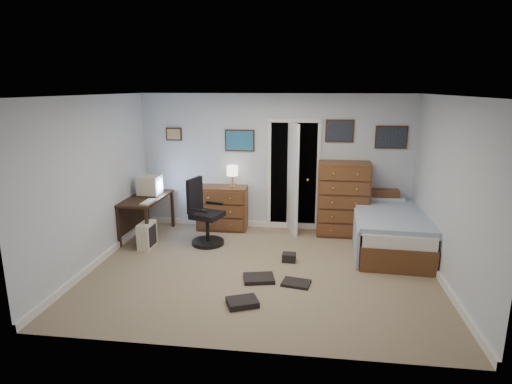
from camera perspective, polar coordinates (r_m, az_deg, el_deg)
floor at (r=6.38m, az=0.81°, el=-10.41°), size 5.00×4.00×0.02m
computer_desk at (r=7.85m, az=-14.95°, el=-1.80°), size 0.62×1.28×0.73m
crt_monitor at (r=7.85m, az=-13.97°, el=0.89°), size 0.39×0.36×0.35m
keyboard at (r=7.39m, az=-14.15°, el=-1.28°), size 0.16×0.39×0.02m
pc_tower at (r=7.35m, az=-14.32°, el=-5.60°), size 0.21×0.41×0.44m
office_chair at (r=7.29m, az=-6.95°, el=-3.61°), size 0.68×0.68×1.13m
media_stack at (r=8.85m, az=-12.51°, el=-0.84°), size 0.18×0.18×0.83m
low_dresser at (r=8.03m, az=-4.50°, el=-2.11°), size 0.93×0.48×0.82m
table_lamp at (r=7.83m, az=-3.17°, el=2.76°), size 0.21×0.21×0.40m
doorway at (r=8.21m, az=5.09°, el=2.50°), size 0.96×1.12×2.05m
tall_dresser at (r=7.80m, az=11.52°, el=-0.89°), size 0.91×0.54×1.33m
headboard_bookcase at (r=8.02m, az=15.14°, el=-2.37°), size 0.92×0.25×0.82m
bed at (r=7.40m, az=17.38°, el=-4.74°), size 1.25×2.19×0.70m
wall_posters at (r=7.80m, az=6.75°, el=7.40°), size 4.38×0.04×0.60m
floor_clutter at (r=5.93m, az=1.41°, el=-11.87°), size 1.07×1.72×0.13m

